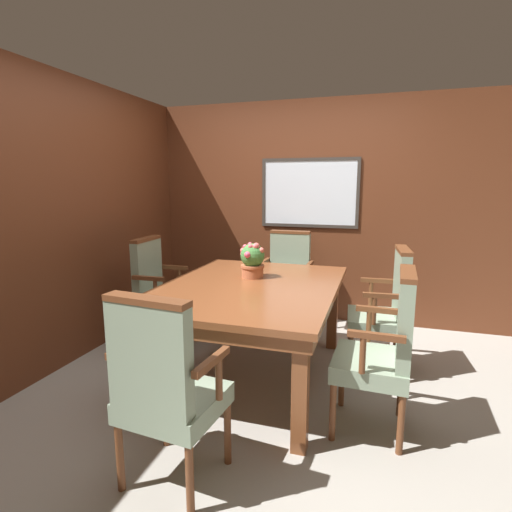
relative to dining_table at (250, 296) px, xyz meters
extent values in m
plane|color=#A39E93|center=(-0.02, -0.14, -0.68)|extent=(14.00, 14.00, 0.00)
cube|color=#5B2D19|center=(-0.02, 1.64, 0.55)|extent=(7.20, 0.06, 2.45)
cube|color=white|center=(0.17, 1.60, 0.76)|extent=(1.02, 0.01, 0.70)
cube|color=#38332D|center=(0.17, 1.59, 1.13)|extent=(1.09, 0.02, 0.04)
cube|color=#38332D|center=(0.17, 1.59, 0.40)|extent=(1.09, 0.02, 0.04)
cube|color=#38332D|center=(-0.36, 1.59, 0.76)|extent=(0.04, 0.02, 0.70)
cube|color=#38332D|center=(0.70, 1.59, 0.76)|extent=(0.03, 0.02, 0.70)
cube|color=#5B2D19|center=(-1.61, -0.14, 0.55)|extent=(0.06, 7.20, 2.45)
cube|color=brown|center=(-0.56, -0.79, -0.32)|extent=(0.09, 0.09, 0.72)
cube|color=brown|center=(0.56, -0.79, -0.32)|extent=(0.09, 0.09, 0.72)
cube|color=brown|center=(-0.56, 0.79, -0.32)|extent=(0.09, 0.09, 0.72)
cube|color=brown|center=(0.56, 0.79, -0.32)|extent=(0.09, 0.09, 0.72)
cube|color=brown|center=(0.00, 0.00, 0.00)|extent=(1.27, 1.72, 0.09)
cube|color=brown|center=(0.00, 0.00, 0.07)|extent=(1.33, 1.78, 0.04)
cylinder|color=brown|center=(-0.78, 0.20, -0.49)|extent=(0.04, 0.04, 0.37)
cylinder|color=brown|center=(-0.80, 0.61, -0.49)|extent=(0.04, 0.04, 0.37)
cylinder|color=brown|center=(-1.17, 0.18, -0.49)|extent=(0.04, 0.04, 0.37)
cylinder|color=brown|center=(-1.19, 0.59, -0.49)|extent=(0.04, 0.04, 0.37)
cube|color=gray|center=(-0.98, 0.39, -0.25)|extent=(0.47, 0.49, 0.11)
cube|color=gray|center=(-1.17, 0.39, 0.07)|extent=(0.10, 0.44, 0.53)
cube|color=brown|center=(-1.17, 0.39, 0.35)|extent=(0.10, 0.44, 0.03)
cylinder|color=brown|center=(-0.94, 0.15, -0.08)|extent=(0.04, 0.04, 0.23)
cube|color=brown|center=(-1.01, 0.15, 0.03)|extent=(0.32, 0.05, 0.04)
cylinder|color=brown|center=(-0.96, 0.64, -0.08)|extent=(0.04, 0.04, 0.23)
cube|color=brown|center=(-1.03, 0.64, 0.03)|extent=(0.32, 0.05, 0.04)
cylinder|color=brown|center=(-0.19, 0.97, -0.49)|extent=(0.04, 0.04, 0.37)
cylinder|color=brown|center=(0.22, 0.97, -0.49)|extent=(0.04, 0.04, 0.37)
cylinder|color=brown|center=(-0.19, 1.36, -0.49)|extent=(0.04, 0.04, 0.37)
cylinder|color=brown|center=(0.22, 1.35, -0.49)|extent=(0.04, 0.04, 0.37)
cube|color=gray|center=(0.02, 1.16, -0.25)|extent=(0.48, 0.45, 0.11)
cube|color=gray|center=(0.02, 1.35, 0.07)|extent=(0.43, 0.08, 0.53)
cube|color=brown|center=(0.02, 1.35, 0.35)|extent=(0.43, 0.09, 0.03)
cylinder|color=brown|center=(-0.23, 1.13, -0.08)|extent=(0.04, 0.04, 0.23)
cube|color=brown|center=(-0.23, 1.20, 0.03)|extent=(0.04, 0.31, 0.04)
cylinder|color=brown|center=(0.26, 1.13, -0.08)|extent=(0.04, 0.04, 0.23)
cube|color=brown|center=(0.26, 1.19, 0.03)|extent=(0.04, 0.31, 0.04)
cylinder|color=brown|center=(0.20, -1.01, -0.49)|extent=(0.04, 0.04, 0.37)
cylinder|color=brown|center=(-0.21, -0.97, -0.49)|extent=(0.04, 0.04, 0.37)
cylinder|color=brown|center=(0.16, -1.40, -0.49)|extent=(0.04, 0.04, 0.37)
cylinder|color=brown|center=(-0.25, -1.36, -0.49)|extent=(0.04, 0.04, 0.37)
cube|color=gray|center=(-0.03, -1.18, -0.25)|extent=(0.51, 0.49, 0.11)
cube|color=gray|center=(-0.04, -1.37, 0.07)|extent=(0.44, 0.12, 0.53)
cube|color=brown|center=(-0.04, -1.37, 0.35)|extent=(0.44, 0.13, 0.03)
cylinder|color=brown|center=(0.22, -1.17, -0.08)|extent=(0.04, 0.04, 0.23)
cube|color=brown|center=(0.21, -1.24, 0.03)|extent=(0.07, 0.32, 0.04)
cylinder|color=brown|center=(-0.27, -1.13, -0.08)|extent=(0.04, 0.04, 0.23)
cube|color=brown|center=(-0.27, -1.19, 0.03)|extent=(0.07, 0.32, 0.04)
cylinder|color=brown|center=(0.74, -0.22, -0.49)|extent=(0.04, 0.04, 0.37)
cylinder|color=brown|center=(0.73, -0.63, -0.49)|extent=(0.04, 0.04, 0.37)
cylinder|color=brown|center=(1.13, -0.23, -0.49)|extent=(0.04, 0.04, 0.37)
cylinder|color=brown|center=(1.12, -0.64, -0.49)|extent=(0.04, 0.04, 0.37)
cube|color=gray|center=(0.93, -0.43, -0.25)|extent=(0.47, 0.49, 0.11)
cube|color=gray|center=(1.11, -0.44, 0.07)|extent=(0.10, 0.44, 0.53)
cube|color=brown|center=(1.11, -0.44, 0.35)|extent=(0.10, 0.44, 0.03)
cylinder|color=brown|center=(0.91, -0.18, -0.08)|extent=(0.04, 0.04, 0.23)
cube|color=brown|center=(0.97, -0.19, 0.03)|extent=(0.32, 0.05, 0.04)
cylinder|color=brown|center=(0.89, -0.67, -0.08)|extent=(0.04, 0.04, 0.23)
cube|color=brown|center=(0.95, -0.67, 0.03)|extent=(0.32, 0.05, 0.04)
cylinder|color=brown|center=(0.74, 0.62, -0.49)|extent=(0.04, 0.04, 0.37)
cylinder|color=brown|center=(0.77, 0.20, -0.49)|extent=(0.04, 0.04, 0.37)
cylinder|color=brown|center=(1.13, 0.65, -0.49)|extent=(0.04, 0.04, 0.37)
cylinder|color=brown|center=(1.16, 0.23, -0.49)|extent=(0.04, 0.04, 0.37)
cube|color=gray|center=(0.95, 0.42, -0.25)|extent=(0.48, 0.51, 0.11)
cube|color=gray|center=(1.13, 0.44, 0.07)|extent=(0.11, 0.44, 0.53)
cube|color=brown|center=(1.13, 0.44, 0.35)|extent=(0.12, 0.44, 0.03)
cylinder|color=brown|center=(0.90, 0.67, -0.08)|extent=(0.04, 0.04, 0.23)
cube|color=brown|center=(0.96, 0.67, 0.03)|extent=(0.32, 0.06, 0.04)
cylinder|color=brown|center=(0.93, 0.18, -0.08)|extent=(0.04, 0.04, 0.23)
cube|color=brown|center=(1.00, 0.18, 0.03)|extent=(0.32, 0.06, 0.04)
cylinder|color=#B2603D|center=(-0.06, 0.23, 0.14)|extent=(0.18, 0.18, 0.11)
cylinder|color=#B2603D|center=(-0.06, 0.23, 0.19)|extent=(0.20, 0.20, 0.02)
sphere|color=#427F3D|center=(-0.06, 0.23, 0.28)|extent=(0.20, 0.20, 0.20)
sphere|color=#D35863|center=(-0.06, 0.19, 0.36)|extent=(0.04, 0.04, 0.04)
sphere|color=#E8516E|center=(-0.07, 0.14, 0.30)|extent=(0.05, 0.05, 0.05)
sphere|color=#D56558|center=(0.02, 0.22, 0.33)|extent=(0.05, 0.05, 0.05)
sphere|color=#D55260|center=(-0.15, 0.26, 0.28)|extent=(0.05, 0.05, 0.05)
sphere|color=#D75471|center=(-0.09, 0.26, 0.37)|extent=(0.04, 0.04, 0.04)
sphere|color=#E65365|center=(-0.12, 0.22, 0.35)|extent=(0.04, 0.04, 0.04)
sphere|color=#D9615B|center=(-0.02, 0.21, 0.36)|extent=(0.05, 0.05, 0.05)
sphere|color=#E26162|center=(-0.14, 0.25, 0.31)|extent=(0.05, 0.05, 0.05)
sphere|color=#EE6668|center=(-0.02, 0.20, 0.36)|extent=(0.05, 0.05, 0.05)
camera|label=1|loc=(0.94, -2.87, 0.87)|focal=28.00mm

